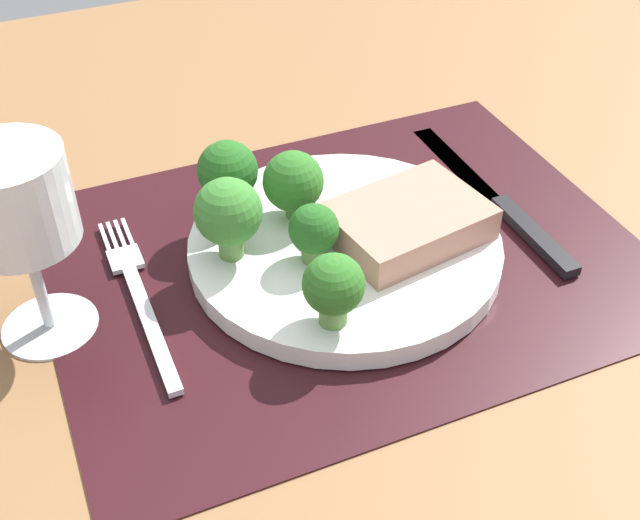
{
  "coord_description": "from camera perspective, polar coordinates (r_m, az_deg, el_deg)",
  "views": [
    {
      "loc": [
        -20.35,
        -42.9,
        39.64
      ],
      "look_at": [
        -2.67,
        -1.51,
        1.9
      ],
      "focal_mm": 45.68,
      "sensor_mm": 36.0,
      "label": 1
    }
  ],
  "objects": [
    {
      "name": "broccoli_front_edge",
      "position": [
        0.61,
        -1.89,
        5.49
      ],
      "size": [
        4.64,
        4.64,
        5.52
      ],
      "color": "#5B8942",
      "rests_on": "plate"
    },
    {
      "name": "wine_glass",
      "position": [
        0.53,
        -20.52,
        3.3
      ],
      "size": [
        7.28,
        7.28,
        14.04
      ],
      "color": "silver",
      "rests_on": "ground_plane"
    },
    {
      "name": "knife",
      "position": [
        0.68,
        12.64,
        3.8
      ],
      "size": [
        1.8,
        23.0,
        0.8
      ],
      "rotation": [
        0.0,
        0.0,
        0.03
      ],
      "color": "black",
      "rests_on": "placemat"
    },
    {
      "name": "broccoli_center",
      "position": [
        0.57,
        -0.43,
        2.07
      ],
      "size": [
        3.63,
        3.63,
        4.57
      ],
      "color": "#5B8942",
      "rests_on": "plate"
    },
    {
      "name": "steak",
      "position": [
        0.61,
        6.15,
        2.72
      ],
      "size": [
        12.29,
        9.83,
        2.57
      ],
      "primitive_type": "cube",
      "rotation": [
        0.0,
        0.0,
        0.17
      ],
      "color": "tan",
      "rests_on": "plate"
    },
    {
      "name": "plate",
      "position": [
        0.61,
        1.75,
        0.89
      ],
      "size": [
        23.45,
        23.45,
        1.6
      ],
      "primitive_type": "cylinder",
      "color": "white",
      "rests_on": "placemat"
    },
    {
      "name": "fork",
      "position": [
        0.59,
        -12.56,
        -2.44
      ],
      "size": [
        2.4,
        19.2,
        0.5
      ],
      "rotation": [
        0.0,
        0.0,
        -0.05
      ],
      "color": "silver",
      "rests_on": "placemat"
    },
    {
      "name": "placemat",
      "position": [
        0.62,
        1.73,
        0.21
      ],
      "size": [
        44.02,
        33.7,
        0.3
      ],
      "primitive_type": "cube",
      "color": "black",
      "rests_on": "ground_plane"
    },
    {
      "name": "broccoli_near_fork",
      "position": [
        0.57,
        -6.45,
        3.27
      ],
      "size": [
        4.88,
        4.88,
        6.32
      ],
      "color": "#5B8942",
      "rests_on": "plate"
    },
    {
      "name": "ground_plane",
      "position": [
        0.63,
        1.7,
        -0.95
      ],
      "size": [
        140.0,
        110.0,
        3.0
      ],
      "primitive_type": "cube",
      "color": "brown"
    },
    {
      "name": "broccoli_back_left",
      "position": [
        0.52,
        0.96,
        -1.87
      ],
      "size": [
        4.11,
        4.11,
        5.31
      ],
      "color": "#5B8942",
      "rests_on": "plate"
    },
    {
      "name": "broccoli_near_steak",
      "position": [
        0.62,
        -6.48,
        6.11
      ],
      "size": [
        4.62,
        4.62,
        6.09
      ],
      "color": "#6B994C",
      "rests_on": "plate"
    }
  ]
}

